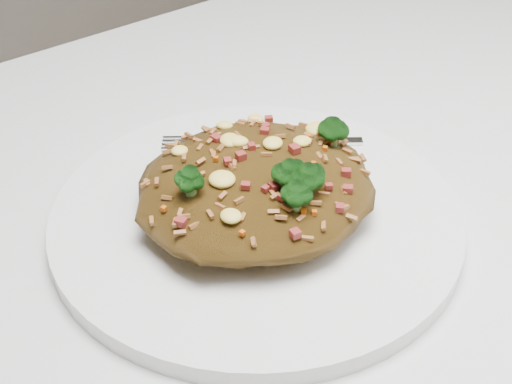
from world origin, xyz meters
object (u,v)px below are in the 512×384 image
plate (256,216)px  fried_rice (257,178)px  fork (272,142)px  dining_table (250,363)px

plate → fried_rice: bearing=-82.9°
fried_rice → fork: bearing=42.7°
fork → dining_table: bearing=-98.3°
dining_table → fork: size_ratio=8.75×
plate → fried_rice: size_ratio=1.71×
dining_table → plate: (0.04, 0.04, 0.10)m
dining_table → fried_rice: (0.04, 0.04, 0.13)m
dining_table → fried_rice: bearing=45.6°
plate → fried_rice: (0.00, -0.00, 0.03)m
plate → fork: (0.06, 0.06, 0.01)m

